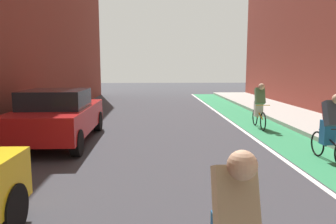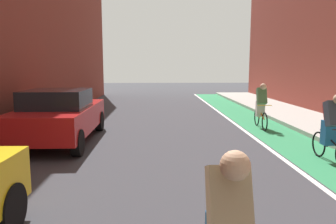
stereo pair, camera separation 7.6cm
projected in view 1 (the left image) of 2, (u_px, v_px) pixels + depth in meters
ground_plane at (177, 172)px, 6.72m from camera, size 74.49×74.49×0.00m
bike_lane_paint at (298, 146)px, 8.85m from camera, size 1.60×33.86×0.00m
lane_divider_stripe at (266, 147)px, 8.81m from camera, size 0.12×33.86×0.00m
parked_sedan_red at (58, 115)px, 9.23m from camera, size 1.95×4.26×1.53m
cyclist_trailing at (330, 126)px, 7.28m from camera, size 0.48×1.66×1.59m
cyclist_far at (259, 104)px, 11.41m from camera, size 0.48×1.69×1.60m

